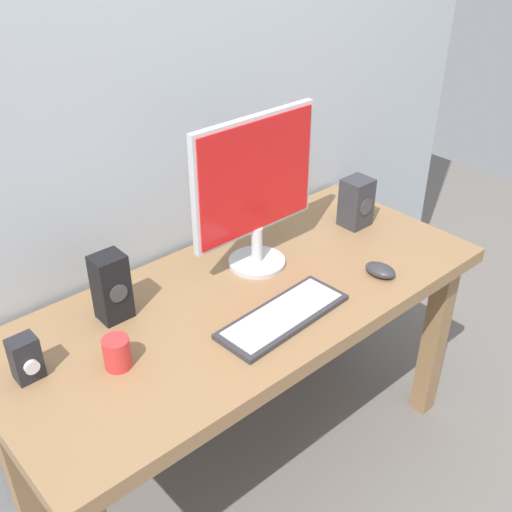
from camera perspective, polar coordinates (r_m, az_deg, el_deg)
ground_plane at (r=2.43m, az=-0.77°, el=-18.27°), size 6.00×6.00×0.00m
wall_back at (r=1.90m, az=-9.29°, el=20.52°), size 3.04×0.04×3.00m
desk at (r=1.97m, az=-0.91°, el=-5.93°), size 1.58×0.69×0.76m
monitor at (r=1.92m, az=-0.08°, el=6.40°), size 0.47×0.19×0.51m
keyboard_primary at (r=1.80m, az=2.52°, el=-5.53°), size 0.43×0.18×0.02m
mouse at (r=2.02m, az=11.40°, el=-1.28°), size 0.08×0.11×0.04m
speaker_right at (r=2.27m, az=9.23°, el=4.90°), size 0.10×0.09×0.18m
speaker_left at (r=1.80m, az=-13.21°, el=-2.82°), size 0.09×0.08×0.21m
audio_controller at (r=1.68m, az=-20.47°, el=-8.87°), size 0.07×0.07×0.12m
coffee_mug at (r=1.66m, az=-12.70°, el=-8.70°), size 0.07×0.07×0.09m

